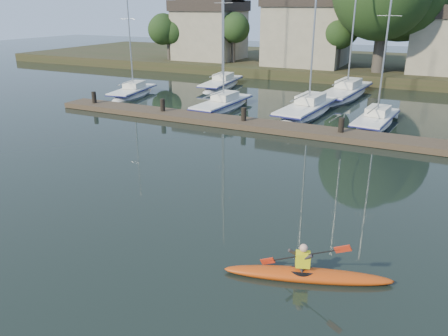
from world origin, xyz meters
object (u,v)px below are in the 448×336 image
at_px(sailboat_6, 345,98).
at_px(sailboat_2, 307,116).
at_px(sailboat_3, 375,127).
at_px(sailboat_5, 221,88).
at_px(kayak, 307,273).
at_px(dock, 290,129).
at_px(sailboat_1, 222,110).
at_px(sailboat_0, 133,97).

bearing_deg(sailboat_6, sailboat_2, -93.20).
height_order(sailboat_3, sailboat_5, sailboat_5).
xyz_separation_m(kayak, sailboat_5, (-15.79, 26.45, -0.36)).
bearing_deg(kayak, dock, 91.36).
xyz_separation_m(dock, sailboat_1, (-6.51, 4.08, -0.38)).
xyz_separation_m(sailboat_0, sailboat_6, (16.22, 7.59, -0.02)).
height_order(sailboat_1, sailboat_2, sailboat_2).
distance_m(kayak, sailboat_2, 20.22).
xyz_separation_m(sailboat_0, sailboat_2, (15.07, 0.10, -0.02)).
distance_m(sailboat_0, sailboat_1, 9.08).
bearing_deg(kayak, sailboat_6, 80.79).
height_order(sailboat_0, sailboat_3, sailboat_3).
bearing_deg(sailboat_6, kayak, -75.19).
xyz_separation_m(kayak, sailboat_6, (-4.41, 26.93, -0.38)).
bearing_deg(sailboat_0, dock, -27.95).
bearing_deg(sailboat_1, kayak, -54.53).
bearing_deg(sailboat_3, sailboat_0, -177.77).
relative_size(sailboat_3, sailboat_6, 0.67).
xyz_separation_m(kayak, sailboat_3, (-0.77, 18.29, -0.35)).
relative_size(kayak, sailboat_6, 0.27).
xyz_separation_m(dock, sailboat_0, (-15.52, 5.22, -0.38)).
xyz_separation_m(kayak, sailboat_0, (-20.62, 19.34, -0.35)).
bearing_deg(dock, sailboat_5, 130.90).
bearing_deg(sailboat_3, dock, -130.80).
xyz_separation_m(sailboat_1, sailboat_6, (7.21, 8.74, -0.03)).
distance_m(sailboat_0, sailboat_2, 15.07).
height_order(dock, sailboat_0, sailboat_0).
xyz_separation_m(kayak, dock, (-5.10, 14.12, 0.02)).
height_order(dock, sailboat_5, sailboat_5).
height_order(kayak, sailboat_3, sailboat_3).
height_order(kayak, sailboat_5, sailboat_5).
bearing_deg(sailboat_3, kayak, -82.34).
height_order(sailboat_1, sailboat_5, sailboat_5).
relative_size(sailboat_0, sailboat_5, 0.76).
relative_size(kayak, dock, 0.14).
bearing_deg(sailboat_6, sailboat_1, -124.02).
relative_size(sailboat_1, sailboat_3, 1.11).
relative_size(sailboat_5, sailboat_6, 0.83).
xyz_separation_m(sailboat_0, sailboat_1, (9.01, -1.14, 0.00)).
bearing_deg(sailboat_6, sailboat_5, -172.06).
xyz_separation_m(sailboat_3, sailboat_5, (-15.01, 8.16, -0.01)).
bearing_deg(sailboat_5, sailboat_6, -3.26).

